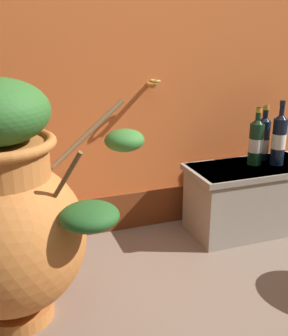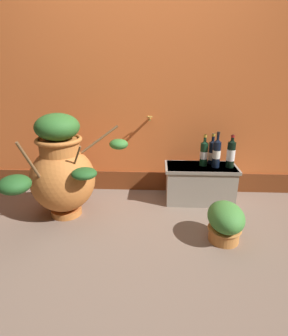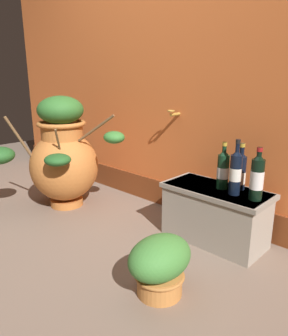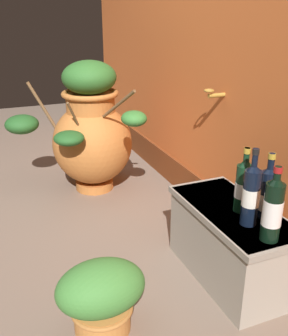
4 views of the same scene
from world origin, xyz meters
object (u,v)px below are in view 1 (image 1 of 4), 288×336
at_px(wine_bottle_left, 263,138).
at_px(wine_bottle_middle, 256,140).
at_px(terracotta_urn, 8,218).
at_px(wine_bottle_back, 279,138).

xyz_separation_m(wine_bottle_left, wine_bottle_middle, (-0.09, -0.06, 0.01)).
bearing_deg(wine_bottle_left, wine_bottle_middle, -145.44).
height_order(terracotta_urn, wine_bottle_left, terracotta_urn).
bearing_deg(wine_bottle_left, wine_bottle_back, -78.12).
relative_size(wine_bottle_middle, wine_bottle_back, 0.89).
distance_m(terracotta_urn, wine_bottle_left, 1.42).
xyz_separation_m(terracotta_urn, wine_bottle_left, (1.35, 0.43, 0.06)).
bearing_deg(wine_bottle_back, wine_bottle_left, 101.88).
distance_m(terracotta_urn, wine_bottle_back, 1.41).
relative_size(wine_bottle_left, wine_bottle_middle, 0.99).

